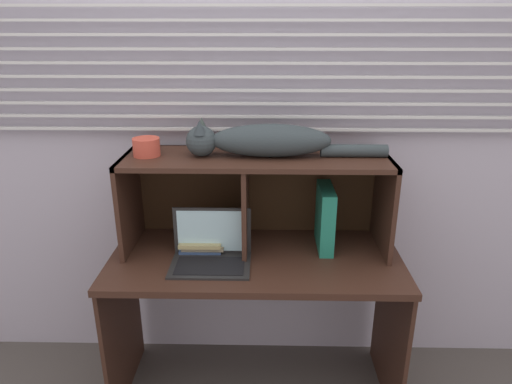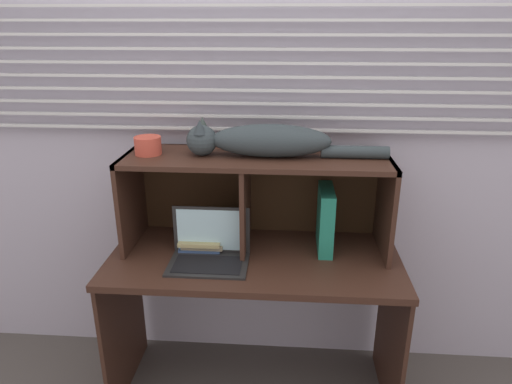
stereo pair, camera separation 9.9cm
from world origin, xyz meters
TOP-DOWN VIEW (x-y plane):
  - back_panel_with_blinds at (0.00, 0.55)m, footprint 4.40×0.08m
  - desk at (0.00, 0.22)m, footprint 1.28×0.59m
  - hutch_shelf_unit at (-0.01, 0.35)m, footprint 1.16×0.36m
  - cat at (0.03, 0.32)m, footprint 0.86×0.16m
  - laptop at (-0.19, 0.16)m, footprint 0.34×0.22m
  - binder_upright at (0.31, 0.32)m, footprint 0.06×0.24m
  - book_stack at (-0.24, 0.32)m, footprint 0.20×0.26m
  - small_basket at (-0.47, 0.32)m, footprint 0.12×0.12m

SIDE VIEW (x-z plane):
  - desk at x=0.00m, z-range 0.22..0.95m
  - book_stack at x=-0.24m, z-range 0.73..0.79m
  - laptop at x=-0.19m, z-range 0.67..0.90m
  - binder_upright at x=0.31m, z-range 0.73..1.02m
  - hutch_shelf_unit at x=-0.01m, z-range 0.82..1.25m
  - small_basket at x=-0.47m, z-range 1.16..1.24m
  - cat at x=0.03m, z-range 1.15..1.31m
  - back_panel_with_blinds at x=0.00m, z-range 0.01..2.51m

